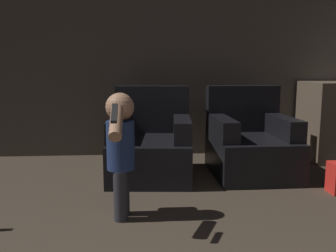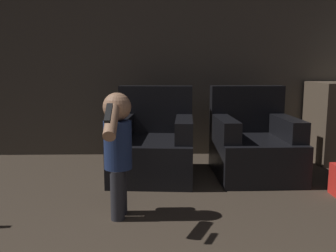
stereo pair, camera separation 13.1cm
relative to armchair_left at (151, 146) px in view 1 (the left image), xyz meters
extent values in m
cube|color=#51493F|center=(0.09, 0.92, 1.00)|extent=(8.40, 0.05, 2.60)
cube|color=black|center=(0.00, -0.06, -0.11)|extent=(0.83, 0.96, 0.38)
cube|color=black|center=(0.02, 0.31, 0.33)|extent=(0.78, 0.22, 0.49)
cube|color=black|center=(-0.31, -0.04, 0.18)|extent=(0.22, 0.75, 0.20)
cube|color=black|center=(0.30, -0.08, 0.18)|extent=(0.22, 0.75, 0.20)
cube|color=black|center=(1.00, -0.06, -0.11)|extent=(0.79, 0.92, 0.38)
cube|color=black|center=(0.99, 0.31, 0.33)|extent=(0.77, 0.18, 0.49)
cube|color=black|center=(0.69, -0.07, 0.18)|extent=(0.18, 0.75, 0.20)
cube|color=black|center=(1.30, -0.05, 0.18)|extent=(0.18, 0.75, 0.20)
cylinder|color=#28282D|center=(-0.24, -1.09, -0.12)|extent=(0.10, 0.10, 0.36)
cylinder|color=#28282D|center=(-0.23, -0.99, -0.12)|extent=(0.10, 0.10, 0.36)
cylinder|color=navy|center=(-0.23, -1.04, 0.23)|extent=(0.20, 0.20, 0.34)
sphere|color=#A37556|center=(-0.23, -1.04, 0.50)|extent=(0.20, 0.20, 0.20)
cylinder|color=#A37556|center=(-0.22, -0.92, 0.22)|extent=(0.08, 0.08, 0.29)
cylinder|color=#A37556|center=(-0.24, -1.29, 0.43)|extent=(0.08, 0.29, 0.21)
cube|color=black|center=(-0.24, -1.41, 0.50)|extent=(0.04, 0.16, 0.10)
camera|label=1|loc=(-0.08, -3.61, 0.78)|focal=40.00mm
camera|label=2|loc=(0.06, -3.62, 0.78)|focal=40.00mm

